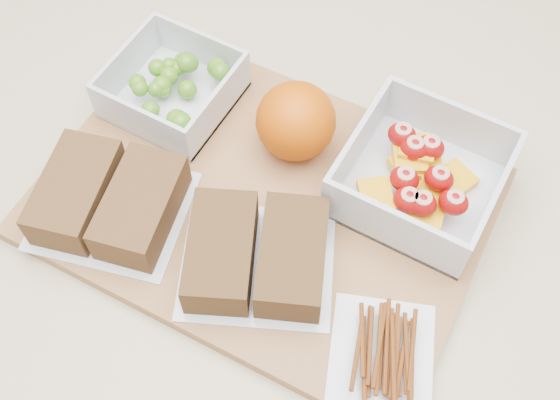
# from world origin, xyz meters

# --- Properties ---
(counter) EXTENTS (1.20, 0.90, 0.90)m
(counter) POSITION_xyz_m (0.00, 0.00, 0.45)
(counter) COLOR beige
(counter) RESTS_ON ground
(cutting_board) EXTENTS (0.43, 0.31, 0.02)m
(cutting_board) POSITION_xyz_m (-0.02, 0.01, 0.91)
(cutting_board) COLOR #A16F42
(cutting_board) RESTS_ON counter
(grape_container) EXTENTS (0.12, 0.12, 0.05)m
(grape_container) POSITION_xyz_m (-0.16, 0.07, 0.94)
(grape_container) COLOR silver
(grape_container) RESTS_ON cutting_board
(fruit_container) EXTENTS (0.14, 0.14, 0.06)m
(fruit_container) POSITION_xyz_m (0.11, 0.09, 0.94)
(fruit_container) COLOR silver
(fruit_container) RESTS_ON cutting_board
(orange) EXTENTS (0.08, 0.08, 0.08)m
(orange) POSITION_xyz_m (-0.02, 0.08, 0.96)
(orange) COLOR #CB5104
(orange) RESTS_ON cutting_board
(sandwich_bag_left) EXTENTS (0.17, 0.16, 0.04)m
(sandwich_bag_left) POSITION_xyz_m (-0.14, -0.07, 0.94)
(sandwich_bag_left) COLOR silver
(sandwich_bag_left) RESTS_ON cutting_board
(sandwich_bag_center) EXTENTS (0.18, 0.17, 0.04)m
(sandwich_bag_center) POSITION_xyz_m (0.01, -0.05, 0.94)
(sandwich_bag_center) COLOR silver
(sandwich_bag_center) RESTS_ON cutting_board
(pretzel_bag) EXTENTS (0.12, 0.13, 0.02)m
(pretzel_bag) POSITION_xyz_m (0.15, -0.08, 0.93)
(pretzel_bag) COLOR silver
(pretzel_bag) RESTS_ON cutting_board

